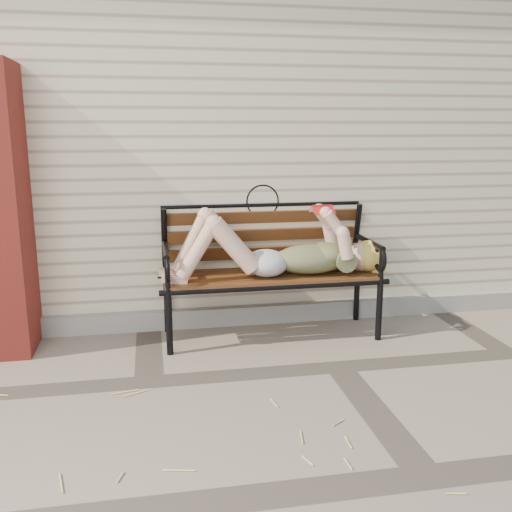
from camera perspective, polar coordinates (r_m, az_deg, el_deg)
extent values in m
plane|color=#796D5D|center=(3.93, 8.29, -10.92)|extent=(80.00, 80.00, 0.00)
cube|color=beige|center=(6.50, 0.05, 12.16)|extent=(8.00, 4.00, 3.00)
cube|color=gray|center=(4.76, 4.57, -5.54)|extent=(8.00, 0.10, 0.15)
cylinder|color=black|center=(4.05, -8.68, -6.59)|extent=(0.05, 0.05, 0.47)
cylinder|color=black|center=(4.50, -8.90, -4.62)|extent=(0.05, 0.05, 0.47)
cylinder|color=black|center=(4.37, 12.22, -5.27)|extent=(0.05, 0.05, 0.47)
cylinder|color=black|center=(4.79, 10.05, -3.58)|extent=(0.05, 0.05, 0.47)
cube|color=#593016|center=(4.29, 1.52, -2.02)|extent=(1.60, 0.51, 0.03)
cylinder|color=black|center=(4.08, 2.21, -3.14)|extent=(1.68, 0.04, 0.04)
cylinder|color=black|center=(4.52, 0.89, -1.53)|extent=(1.68, 0.04, 0.04)
torus|color=black|center=(4.53, 0.62, 5.53)|extent=(0.29, 0.04, 0.29)
ellipsoid|color=#093044|center=(4.30, 5.45, -0.31)|extent=(0.57, 0.33, 0.22)
ellipsoid|color=#093044|center=(4.33, 7.06, 0.23)|extent=(0.27, 0.32, 0.17)
ellipsoid|color=#B5B5BA|center=(4.23, 1.06, -0.71)|extent=(0.32, 0.36, 0.20)
sphere|color=#D5AA8F|center=(4.43, 10.55, -0.09)|extent=(0.23, 0.23, 0.23)
ellipsoid|color=#D6B750|center=(4.45, 11.18, 0.01)|extent=(0.26, 0.27, 0.24)
cube|color=#AE1513|center=(4.26, 6.65, 4.98)|extent=(0.15, 0.02, 0.02)
cube|color=beige|center=(4.22, 6.82, 4.52)|extent=(0.15, 0.09, 0.05)
cube|color=beige|center=(4.30, 6.47, 4.68)|extent=(0.15, 0.09, 0.05)
cube|color=#AE1513|center=(4.21, 6.83, 4.57)|extent=(0.16, 0.10, 0.05)
cube|color=#AE1513|center=(4.30, 6.46, 4.75)|extent=(0.16, 0.10, 0.05)
cylinder|color=#E0C26D|center=(3.12, 12.80, -17.63)|extent=(0.09, 0.09, 0.01)
cylinder|color=#E0C26D|center=(3.74, -18.03, -12.57)|extent=(0.13, 0.02, 0.01)
cylinder|color=#E0C26D|center=(3.21, 16.19, -16.92)|extent=(0.09, 0.01, 0.01)
cylinder|color=#E0C26D|center=(3.55, -15.17, -13.79)|extent=(0.04, 0.10, 0.01)
cylinder|color=#E0C26D|center=(3.27, -1.89, -15.80)|extent=(0.11, 0.09, 0.01)
cylinder|color=#E0C26D|center=(3.46, -1.59, -14.09)|extent=(0.10, 0.06, 0.01)
cylinder|color=#E0C26D|center=(3.15, 16.91, -17.54)|extent=(0.11, 0.03, 0.01)
cylinder|color=#E0C26D|center=(2.93, 20.48, -20.37)|extent=(0.06, 0.10, 0.01)
cylinder|color=#E0C26D|center=(3.15, 8.13, -17.09)|extent=(0.09, 0.14, 0.01)
cylinder|color=#E0C26D|center=(2.97, 22.53, -20.01)|extent=(0.07, 0.14, 0.01)
cylinder|color=#E0C26D|center=(3.78, 5.94, -11.70)|extent=(0.02, 0.11, 0.01)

